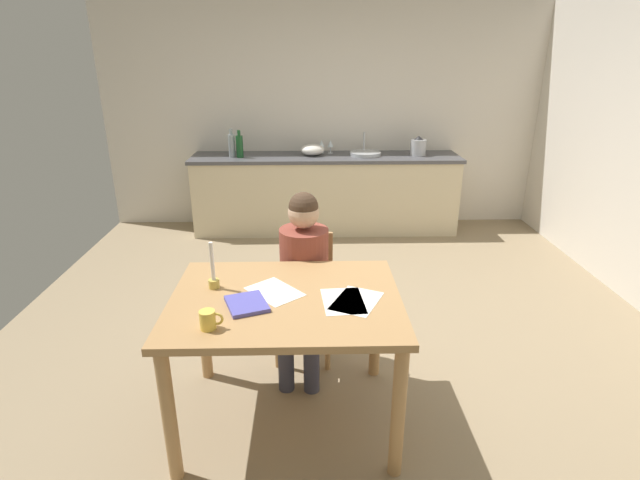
# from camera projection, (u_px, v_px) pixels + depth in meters

# --- Properties ---
(ground_plane) EXTENTS (5.20, 5.20, 0.04)m
(ground_plane) POSITION_uv_depth(u_px,v_px,m) (335.00, 326.00, 3.87)
(ground_plane) COLOR #937F60
(wall_back) EXTENTS (5.20, 0.12, 2.60)m
(wall_back) POSITION_uv_depth(u_px,v_px,m) (325.00, 116.00, 5.82)
(wall_back) COLOR silver
(wall_back) RESTS_ON ground
(kitchen_counter) EXTENTS (3.09, 0.64, 0.90)m
(kitchen_counter) POSITION_uv_depth(u_px,v_px,m) (326.00, 193.00, 5.79)
(kitchen_counter) COLOR beige
(kitchen_counter) RESTS_ON ground
(dining_table) EXTENTS (1.23, 0.95, 0.80)m
(dining_table) POSITION_uv_depth(u_px,v_px,m) (286.00, 316.00, 2.63)
(dining_table) COLOR tan
(dining_table) RESTS_ON ground
(chair_at_table) EXTENTS (0.44, 0.44, 0.86)m
(chair_at_table) POSITION_uv_depth(u_px,v_px,m) (305.00, 289.00, 3.37)
(chair_at_table) COLOR tan
(chair_at_table) RESTS_ON ground
(person_seated) EXTENTS (0.36, 0.61, 1.19)m
(person_seated) POSITION_uv_depth(u_px,v_px,m) (303.00, 272.00, 3.16)
(person_seated) COLOR brown
(person_seated) RESTS_ON ground
(coffee_mug) EXTENTS (0.11, 0.08, 0.09)m
(coffee_mug) POSITION_uv_depth(u_px,v_px,m) (208.00, 320.00, 2.28)
(coffee_mug) COLOR #F2CC4C
(coffee_mug) RESTS_ON dining_table
(candlestick) EXTENTS (0.06, 0.06, 0.27)m
(candlestick) POSITION_uv_depth(u_px,v_px,m) (213.00, 275.00, 2.66)
(candlestick) COLOR gold
(candlestick) RESTS_ON dining_table
(book_magazine) EXTENTS (0.26, 0.28, 0.02)m
(book_magazine) POSITION_uv_depth(u_px,v_px,m) (247.00, 304.00, 2.50)
(book_magazine) COLOR #5250B3
(book_magazine) RESTS_ON dining_table
(paper_letter) EXTENTS (0.35, 0.36, 0.00)m
(paper_letter) POSITION_uv_depth(u_px,v_px,m) (275.00, 291.00, 2.65)
(paper_letter) COLOR white
(paper_letter) RESTS_ON dining_table
(paper_bill) EXTENTS (0.32, 0.36, 0.00)m
(paper_bill) POSITION_uv_depth(u_px,v_px,m) (356.00, 301.00, 2.55)
(paper_bill) COLOR white
(paper_bill) RESTS_ON dining_table
(paper_envelope) EXTENTS (0.23, 0.31, 0.00)m
(paper_envelope) POSITION_uv_depth(u_px,v_px,m) (343.00, 301.00, 2.55)
(paper_envelope) COLOR white
(paper_envelope) RESTS_ON dining_table
(sink_unit) EXTENTS (0.36, 0.36, 0.24)m
(sink_unit) POSITION_uv_depth(u_px,v_px,m) (365.00, 153.00, 5.64)
(sink_unit) COLOR #B2B7BC
(sink_unit) RESTS_ON kitchen_counter
(bottle_oil) EXTENTS (0.08, 0.08, 0.31)m
(bottle_oil) POSITION_uv_depth(u_px,v_px,m) (232.00, 145.00, 5.51)
(bottle_oil) COLOR #8C999E
(bottle_oil) RESTS_ON kitchen_counter
(bottle_vinegar) EXTENTS (0.08, 0.08, 0.31)m
(bottle_vinegar) POSITION_uv_depth(u_px,v_px,m) (240.00, 146.00, 5.49)
(bottle_vinegar) COLOR #194C23
(bottle_vinegar) RESTS_ON kitchen_counter
(mixing_bowl) EXTENTS (0.28, 0.28, 0.12)m
(mixing_bowl) POSITION_uv_depth(u_px,v_px,m) (312.00, 150.00, 5.64)
(mixing_bowl) COLOR white
(mixing_bowl) RESTS_ON kitchen_counter
(stovetop_kettle) EXTENTS (0.18, 0.18, 0.22)m
(stovetop_kettle) POSITION_uv_depth(u_px,v_px,m) (418.00, 147.00, 5.62)
(stovetop_kettle) COLOR #B7BABF
(stovetop_kettle) RESTS_ON kitchen_counter
(wine_glass_near_sink) EXTENTS (0.07, 0.07, 0.15)m
(wine_glass_near_sink) POSITION_uv_depth(u_px,v_px,m) (330.00, 144.00, 5.73)
(wine_glass_near_sink) COLOR silver
(wine_glass_near_sink) RESTS_ON kitchen_counter
(wine_glass_by_kettle) EXTENTS (0.07, 0.07, 0.15)m
(wine_glass_by_kettle) POSITION_uv_depth(u_px,v_px,m) (322.00, 144.00, 5.73)
(wine_glass_by_kettle) COLOR silver
(wine_glass_by_kettle) RESTS_ON kitchen_counter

